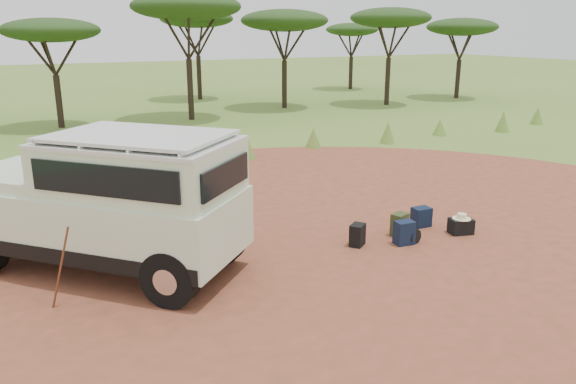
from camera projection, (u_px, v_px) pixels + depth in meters
name	position (u px, v px, depth m)	size (l,w,h in m)	color
ground	(274.00, 262.00, 10.82)	(140.00, 140.00, 0.00)	#5A7E2C
dirt_clearing	(274.00, 261.00, 10.82)	(23.00, 23.00, 0.01)	#974731
grass_fringe	(162.00, 154.00, 18.18)	(36.60, 1.60, 0.90)	#5A7E2C
acacia_treeline	(108.00, 17.00, 26.73)	(46.70, 13.20, 6.26)	black
safari_vehicle	(108.00, 205.00, 10.15)	(5.18, 5.27, 2.60)	silver
walking_staff	(60.00, 268.00, 8.85)	(0.03, 0.03, 1.42)	maroon
backpack_black	(357.00, 235.00, 11.55)	(0.34, 0.25, 0.47)	black
backpack_navy	(404.00, 233.00, 11.62)	(0.39, 0.28, 0.51)	#101C34
backpack_olive	(399.00, 225.00, 12.13)	(0.36, 0.26, 0.50)	#3A431F
duffel_navy	(421.00, 217.00, 12.68)	(0.40, 0.30, 0.45)	#101C34
hard_case	(461.00, 226.00, 12.25)	(0.48, 0.34, 0.34)	black
stuff_sack	(410.00, 235.00, 11.76)	(0.32, 0.32, 0.32)	black
safari_hat	(462.00, 217.00, 12.19)	(0.40, 0.40, 0.12)	beige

